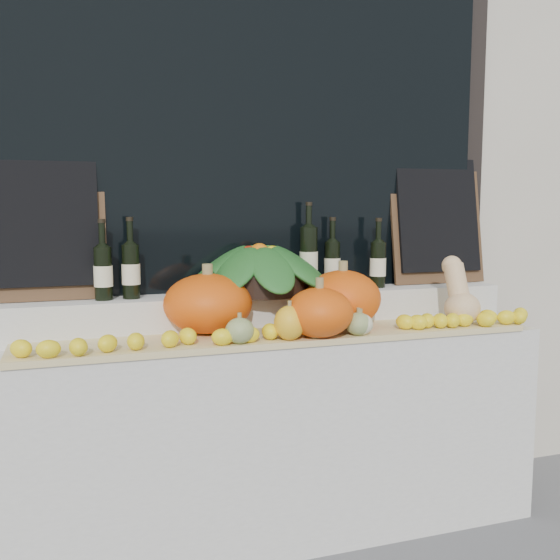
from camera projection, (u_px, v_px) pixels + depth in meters
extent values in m
cube|color=beige|center=(230.00, 43.00, 3.18)|extent=(7.00, 0.90, 4.50)
cube|color=black|center=(255.00, 99.00, 2.80)|extent=(2.40, 0.04, 2.10)
cube|color=black|center=(257.00, 98.00, 2.77)|extent=(2.20, 0.02, 2.00)
cube|color=silver|center=(275.00, 433.00, 2.71)|extent=(2.30, 0.55, 0.88)
cube|color=silver|center=(264.00, 310.00, 2.79)|extent=(2.30, 0.25, 0.16)
cube|color=tan|center=(284.00, 337.00, 2.54)|extent=(2.10, 0.32, 0.02)
ellipsoid|color=#F15A0C|center=(208.00, 303.00, 2.54)|extent=(0.46, 0.46, 0.24)
ellipsoid|color=#F15A0C|center=(343.00, 299.00, 2.67)|extent=(0.37, 0.37, 0.24)
ellipsoid|color=#F15A0C|center=(319.00, 312.00, 2.46)|extent=(0.33, 0.33, 0.20)
ellipsoid|color=#EABE8A|center=(462.00, 308.00, 2.74)|extent=(0.16, 0.16, 0.14)
cylinder|color=#EABE8A|center=(456.00, 282.00, 2.77)|extent=(0.09, 0.14, 0.18)
sphere|color=#EABE8A|center=(452.00, 266.00, 2.80)|extent=(0.09, 0.09, 0.09)
ellipsoid|color=#3A681F|center=(358.00, 324.00, 2.51)|extent=(0.11, 0.11, 0.09)
cylinder|color=olive|center=(358.00, 310.00, 2.50)|extent=(0.02, 0.02, 0.02)
ellipsoid|color=#3A681F|center=(240.00, 331.00, 2.35)|extent=(0.11, 0.11, 0.10)
cylinder|color=olive|center=(240.00, 315.00, 2.34)|extent=(0.02, 0.02, 0.02)
ellipsoid|color=beige|center=(316.00, 329.00, 2.45)|extent=(0.09, 0.09, 0.08)
cylinder|color=olive|center=(317.00, 317.00, 2.45)|extent=(0.02, 0.02, 0.02)
ellipsoid|color=yellow|center=(290.00, 323.00, 2.41)|extent=(0.12, 0.12, 0.14)
cylinder|color=olive|center=(290.00, 303.00, 2.40)|extent=(0.02, 0.02, 0.02)
ellipsoid|color=beige|center=(360.00, 324.00, 2.51)|extent=(0.10, 0.10, 0.09)
cylinder|color=olive|center=(361.00, 311.00, 2.50)|extent=(0.02, 0.02, 0.02)
cylinder|color=black|center=(260.00, 282.00, 2.75)|extent=(0.44, 0.44, 0.10)
cylinder|color=black|center=(103.00, 274.00, 2.54)|extent=(0.07, 0.07, 0.22)
cylinder|color=black|center=(102.00, 235.00, 2.52)|extent=(0.03, 0.03, 0.10)
cylinder|color=beige|center=(103.00, 276.00, 2.54)|extent=(0.08, 0.08, 0.08)
cylinder|color=black|center=(101.00, 221.00, 2.51)|extent=(0.03, 0.03, 0.02)
cylinder|color=black|center=(131.00, 272.00, 2.58)|extent=(0.07, 0.07, 0.22)
cylinder|color=black|center=(130.00, 233.00, 2.56)|extent=(0.03, 0.03, 0.10)
cylinder|color=beige|center=(131.00, 274.00, 2.58)|extent=(0.08, 0.08, 0.08)
cylinder|color=black|center=(129.00, 219.00, 2.56)|extent=(0.03, 0.03, 0.02)
cylinder|color=black|center=(309.00, 259.00, 2.85)|extent=(0.08, 0.08, 0.29)
cylinder|color=black|center=(309.00, 216.00, 2.83)|extent=(0.03, 0.03, 0.10)
cylinder|color=beige|center=(309.00, 261.00, 2.85)|extent=(0.08, 0.08, 0.08)
cylinder|color=black|center=(309.00, 204.00, 2.82)|extent=(0.03, 0.03, 0.02)
cylinder|color=black|center=(332.00, 265.00, 2.91)|extent=(0.07, 0.07, 0.22)
cylinder|color=black|center=(333.00, 231.00, 2.89)|extent=(0.03, 0.03, 0.10)
cylinder|color=beige|center=(332.00, 267.00, 2.91)|extent=(0.08, 0.08, 0.08)
cylinder|color=black|center=(333.00, 219.00, 2.88)|extent=(0.03, 0.03, 0.02)
cylinder|color=black|center=(378.00, 265.00, 2.94)|extent=(0.07, 0.07, 0.21)
cylinder|color=black|center=(378.00, 232.00, 2.92)|extent=(0.03, 0.03, 0.10)
cylinder|color=beige|center=(378.00, 267.00, 2.94)|extent=(0.08, 0.08, 0.08)
cylinder|color=black|center=(379.00, 220.00, 2.91)|extent=(0.03, 0.03, 0.02)
cube|color=#4C331E|center=(42.00, 225.00, 2.52)|extent=(0.50, 0.12, 0.61)
cube|color=black|center=(41.00, 217.00, 2.50)|extent=(0.44, 0.11, 0.55)
cube|color=#4C331E|center=(436.00, 221.00, 3.10)|extent=(0.50, 0.12, 0.61)
cube|color=black|center=(438.00, 215.00, 3.08)|extent=(0.44, 0.11, 0.55)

